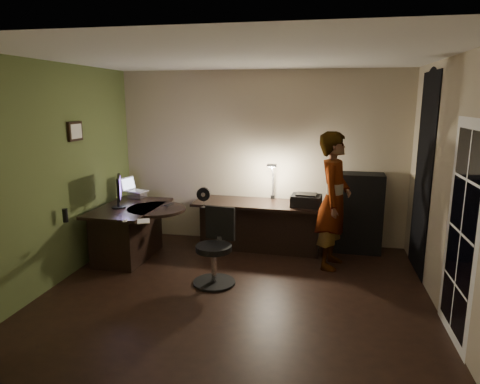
% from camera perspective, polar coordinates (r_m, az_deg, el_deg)
% --- Properties ---
extents(floor, '(4.50, 4.00, 0.01)m').
position_cam_1_polar(floor, '(5.24, -0.58, -13.32)').
color(floor, black).
rests_on(floor, ground).
extents(ceiling, '(4.50, 4.00, 0.01)m').
position_cam_1_polar(ceiling, '(4.75, -0.66, 17.69)').
color(ceiling, silver).
rests_on(ceiling, floor).
extents(wall_back, '(4.50, 0.01, 2.70)m').
position_cam_1_polar(wall_back, '(6.76, 2.79, 4.54)').
color(wall_back, tan).
rests_on(wall_back, floor).
extents(wall_front, '(4.50, 0.01, 2.70)m').
position_cam_1_polar(wall_front, '(2.93, -8.51, -5.87)').
color(wall_front, tan).
rests_on(wall_front, floor).
extents(wall_left, '(0.01, 4.00, 2.70)m').
position_cam_1_polar(wall_left, '(5.70, -23.44, 2.09)').
color(wall_left, tan).
rests_on(wall_left, floor).
extents(wall_right, '(0.01, 4.00, 2.70)m').
position_cam_1_polar(wall_right, '(4.89, 26.22, 0.31)').
color(wall_right, tan).
rests_on(wall_right, floor).
extents(green_wall_overlay, '(0.00, 4.00, 2.70)m').
position_cam_1_polar(green_wall_overlay, '(5.69, -23.32, 2.09)').
color(green_wall_overlay, '#50602F').
rests_on(green_wall_overlay, floor).
extents(arched_doorway, '(0.01, 0.90, 2.60)m').
position_cam_1_polar(arched_doorway, '(6.00, 23.25, 2.08)').
color(arched_doorway, black).
rests_on(arched_doorway, floor).
extents(french_door, '(0.02, 0.92, 2.10)m').
position_cam_1_polar(french_door, '(4.44, 27.43, -4.91)').
color(french_door, white).
rests_on(french_door, floor).
extents(framed_picture, '(0.04, 0.30, 0.25)m').
position_cam_1_polar(framed_picture, '(6.00, -21.16, 7.56)').
color(framed_picture, black).
rests_on(framed_picture, wall_left).
extents(desk_left, '(0.86, 1.35, 0.77)m').
position_cam_1_polar(desk_left, '(6.37, -14.37, -5.24)').
color(desk_left, black).
rests_on(desk_left, floor).
extents(desk_right, '(2.01, 0.79, 0.74)m').
position_cam_1_polar(desk_right, '(6.51, 2.63, -4.59)').
color(desk_right, black).
rests_on(desk_right, floor).
extents(cabinet, '(0.81, 0.42, 1.19)m').
position_cam_1_polar(cabinet, '(6.64, 15.06, -2.66)').
color(cabinet, black).
rests_on(cabinet, floor).
extents(laptop_stand, '(0.26, 0.23, 0.10)m').
position_cam_1_polar(laptop_stand, '(6.78, -13.53, -0.32)').
color(laptop_stand, silver).
rests_on(laptop_stand, desk_left).
extents(laptop, '(0.38, 0.37, 0.21)m').
position_cam_1_polar(laptop, '(6.74, -13.60, 0.96)').
color(laptop, silver).
rests_on(laptop, laptop_stand).
extents(monitor, '(0.29, 0.49, 0.32)m').
position_cam_1_polar(monitor, '(6.19, -15.95, -0.54)').
color(monitor, black).
rests_on(monitor, desk_left).
extents(mouse, '(0.08, 0.11, 0.04)m').
position_cam_1_polar(mouse, '(5.47, -15.09, -3.73)').
color(mouse, silver).
rests_on(mouse, desk_left).
extents(phone, '(0.12, 0.16, 0.01)m').
position_cam_1_polar(phone, '(6.22, -9.47, -1.67)').
color(phone, black).
rests_on(phone, desk_left).
extents(pen, '(0.03, 0.15, 0.01)m').
position_cam_1_polar(pen, '(6.03, -9.75, -2.11)').
color(pen, black).
rests_on(pen, desk_left).
extents(speaker, '(0.07, 0.07, 0.17)m').
position_cam_1_polar(speaker, '(5.69, -22.27, -2.91)').
color(speaker, black).
rests_on(speaker, desk_left).
extents(notepad, '(0.22, 0.25, 0.01)m').
position_cam_1_polar(notepad, '(5.44, -12.75, -3.81)').
color(notepad, silver).
rests_on(notepad, desk_left).
extents(desk_fan, '(0.20, 0.12, 0.30)m').
position_cam_1_polar(desk_fan, '(6.10, -4.85, -0.76)').
color(desk_fan, black).
rests_on(desk_fan, desk_right).
extents(headphones, '(0.18, 0.09, 0.08)m').
position_cam_1_polar(headphones, '(6.36, 8.45, -1.30)').
color(headphones, '#14409C').
rests_on(headphones, desk_right).
extents(printer, '(0.45, 0.37, 0.19)m').
position_cam_1_polar(printer, '(6.24, 8.83, -1.09)').
color(printer, black).
rests_on(printer, desk_right).
extents(desk_lamp, '(0.23, 0.31, 0.61)m').
position_cam_1_polar(desk_lamp, '(6.61, 4.43, 1.62)').
color(desk_lamp, black).
rests_on(desk_lamp, desk_right).
extents(office_chair, '(0.61, 0.61, 0.95)m').
position_cam_1_polar(office_chair, '(5.30, -3.53, -7.43)').
color(office_chair, black).
rests_on(office_chair, floor).
extents(person, '(0.57, 0.74, 1.85)m').
position_cam_1_polar(person, '(5.87, 12.37, -1.14)').
color(person, '#D8A88C').
rests_on(person, floor).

